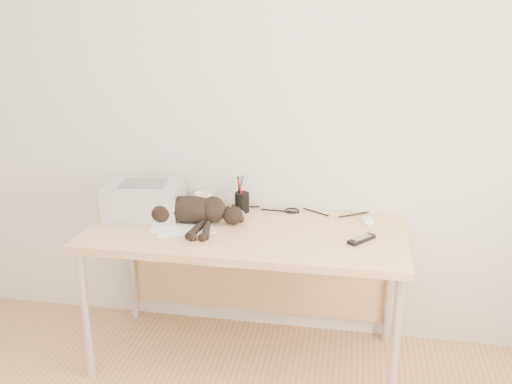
% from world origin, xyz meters
% --- Properties ---
extents(wall_back, '(3.50, 0.00, 3.50)m').
position_xyz_m(wall_back, '(0.00, 1.75, 1.30)').
color(wall_back, silver).
rests_on(wall_back, floor).
extents(desk, '(1.60, 0.70, 0.74)m').
position_xyz_m(desk, '(0.00, 1.48, 0.61)').
color(desk, '#D9AE7F').
rests_on(desk, floor).
extents(printer, '(0.42, 0.37, 0.18)m').
position_xyz_m(printer, '(-0.57, 1.51, 0.83)').
color(printer, silver).
rests_on(printer, desk).
extents(papers, '(0.36, 0.30, 0.01)m').
position_xyz_m(papers, '(-0.32, 1.37, 0.74)').
color(papers, white).
rests_on(papers, desk).
extents(cat, '(0.68, 0.31, 0.15)m').
position_xyz_m(cat, '(-0.32, 1.43, 0.81)').
color(cat, black).
rests_on(cat, desk).
extents(mug, '(0.14, 0.14, 0.09)m').
position_xyz_m(mug, '(-0.29, 1.67, 0.79)').
color(mug, white).
rests_on(mug, desk).
extents(pen_cup, '(0.08, 0.08, 0.20)m').
position_xyz_m(pen_cup, '(-0.07, 1.65, 0.80)').
color(pen_cup, black).
rests_on(pen_cup, desk).
extents(remote_grey, '(0.13, 0.19, 0.02)m').
position_xyz_m(remote_grey, '(-0.10, 1.64, 0.75)').
color(remote_grey, slate).
rests_on(remote_grey, desk).
extents(remote_black, '(0.14, 0.15, 0.02)m').
position_xyz_m(remote_black, '(0.58, 1.35, 0.75)').
color(remote_black, black).
rests_on(remote_black, desk).
extents(mouse, '(0.09, 0.13, 0.04)m').
position_xyz_m(mouse, '(0.60, 1.62, 0.76)').
color(mouse, white).
rests_on(mouse, desk).
extents(cable_tangle, '(1.36, 0.08, 0.01)m').
position_xyz_m(cable_tangle, '(0.00, 1.70, 0.75)').
color(cable_tangle, black).
rests_on(cable_tangle, desk).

